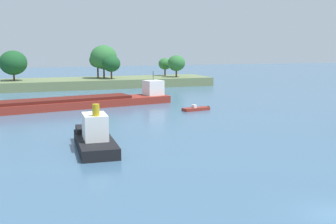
# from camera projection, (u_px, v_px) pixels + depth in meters

# --- Properties ---
(treeline_island) EXTENTS (53.76, 14.98, 10.85)m
(treeline_island) POSITION_uv_depth(u_px,v_px,m) (104.00, 76.00, 108.14)
(treeline_island) COLOR #66754C
(treeline_island) RESTS_ON ground
(tugboat) EXTENTS (4.21, 10.89, 4.92)m
(tugboat) POSITION_uv_depth(u_px,v_px,m) (95.00, 137.00, 42.82)
(tugboat) COLOR black
(tugboat) RESTS_ON ground
(small_motorboat) EXTENTS (5.05, 2.35, 0.99)m
(small_motorboat) POSITION_uv_depth(u_px,v_px,m) (196.00, 109.00, 68.47)
(small_motorboat) COLOR maroon
(small_motorboat) RESTS_ON ground
(cargo_barge) EXTENTS (42.76, 13.10, 5.91)m
(cargo_barge) POSITION_uv_depth(u_px,v_px,m) (59.00, 103.00, 70.00)
(cargo_barge) COLOR maroon
(cargo_barge) RESTS_ON ground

